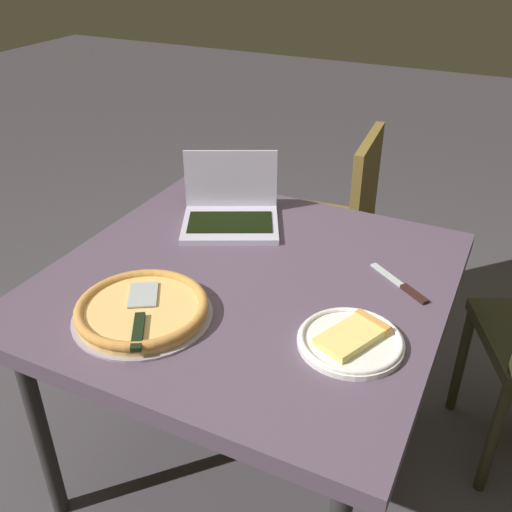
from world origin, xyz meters
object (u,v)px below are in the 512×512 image
object	(u,v)px
pizza_plate	(351,340)
table_knife	(404,287)
pizza_tray	(142,310)
chair_near	(332,219)
dining_table	(247,294)
laptop	(230,211)

from	to	relation	value
pizza_plate	table_knife	xyz separation A→B (m)	(0.29, -0.05, -0.01)
pizza_tray	chair_near	size ratio (longest dim) A/B	0.40
dining_table	chair_near	world-z (taller)	chair_near
laptop	pizza_plate	distance (m)	0.68
table_knife	chair_near	bearing A→B (deg)	31.00
dining_table	pizza_plate	xyz separation A→B (m)	(-0.15, -0.34, 0.07)
dining_table	laptop	xyz separation A→B (m)	(0.26, 0.19, 0.10)
dining_table	laptop	bearing A→B (deg)	36.05
table_knife	pizza_plate	bearing A→B (deg)	169.25
pizza_plate	table_knife	size ratio (longest dim) A/B	1.32
pizza_plate	chair_near	distance (m)	1.12
laptop	pizza_tray	xyz separation A→B (m)	(-0.54, -0.04, -0.02)
dining_table	pizza_tray	distance (m)	0.32
dining_table	table_knife	distance (m)	0.42
chair_near	table_knife	bearing A→B (deg)	-149.00
pizza_tray	chair_near	xyz separation A→B (m)	(1.14, -0.10, -0.25)
laptop	table_knife	distance (m)	0.61
pizza_tray	chair_near	world-z (taller)	chair_near
table_knife	chair_near	xyz separation A→B (m)	(0.74, 0.44, -0.23)
pizza_plate	chair_near	world-z (taller)	chair_near
pizza_plate	pizza_tray	size ratio (longest dim) A/B	0.71
pizza_plate	table_knife	world-z (taller)	pizza_plate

